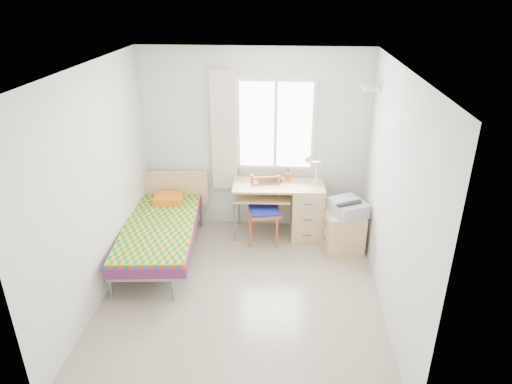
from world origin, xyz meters
TOP-DOWN VIEW (x-y plane):
  - floor at (0.00, 0.00)m, footprint 3.50×3.50m
  - ceiling at (0.00, 0.00)m, footprint 3.50×3.50m
  - wall_back at (0.00, 1.75)m, footprint 3.20×0.00m
  - wall_left at (-1.60, 0.00)m, footprint 0.00×3.50m
  - wall_right at (1.60, 0.00)m, footprint 0.00×3.50m
  - window at (0.30, 1.73)m, footprint 1.10×0.04m
  - curtain at (-0.42, 1.68)m, footprint 0.35×0.05m
  - floating_shelf at (1.49, 1.40)m, footprint 0.20×0.32m
  - bed at (-1.15, 0.75)m, footprint 1.10×2.05m
  - desk at (0.71, 1.43)m, footprint 1.29×0.64m
  - chair at (0.19, 1.26)m, footprint 0.49×0.49m
  - cabinet at (1.27, 1.09)m, footprint 0.56×0.50m
  - printer at (1.29, 1.07)m, footprint 0.56×0.59m
  - laptop at (0.26, 1.44)m, footprint 0.39×0.32m
  - pen_cup at (0.49, 1.58)m, footprint 0.09×0.09m
  - task_lamp at (0.82, 1.39)m, footprint 0.24×0.34m
  - book at (0.20, 1.41)m, footprint 0.22×0.27m

SIDE VIEW (x-z plane):
  - floor at x=0.00m, z-range 0.00..0.00m
  - cabinet at x=1.27m, z-range 0.00..0.54m
  - bed at x=-1.15m, z-range -0.01..0.84m
  - desk at x=0.71m, z-range 0.03..0.83m
  - chair at x=0.19m, z-range 0.06..1.00m
  - book at x=0.20m, z-range 0.58..0.60m
  - printer at x=1.29m, z-range 0.54..0.74m
  - laptop at x=0.26m, z-range 0.79..0.82m
  - pen_cup at x=0.49m, z-range 0.79..0.90m
  - task_lamp at x=0.82m, z-range 0.85..1.30m
  - wall_left at x=-1.60m, z-range -0.45..3.05m
  - wall_right at x=1.60m, z-range -0.45..3.05m
  - wall_back at x=0.00m, z-range -0.30..2.90m
  - curtain at x=-0.42m, z-range 0.60..2.30m
  - window at x=0.30m, z-range 0.90..2.20m
  - floating_shelf at x=1.49m, z-range 2.13..2.17m
  - ceiling at x=0.00m, z-range 2.60..2.60m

